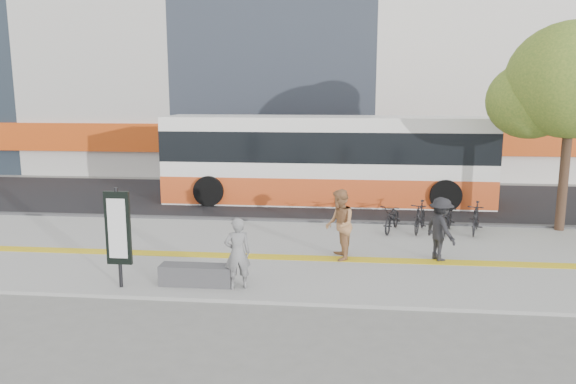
# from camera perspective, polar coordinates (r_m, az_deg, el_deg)

# --- Properties ---
(ground) EXTENTS (120.00, 120.00, 0.00)m
(ground) POSITION_cam_1_polar(r_m,az_deg,el_deg) (13.18, 3.06, -8.54)
(ground) COLOR slate
(ground) RESTS_ON ground
(sidewalk) EXTENTS (40.00, 7.00, 0.08)m
(sidewalk) POSITION_cam_1_polar(r_m,az_deg,el_deg) (14.60, 3.36, -6.48)
(sidewalk) COLOR gray
(sidewalk) RESTS_ON ground
(tactile_strip) EXTENTS (40.00, 0.45, 0.01)m
(tactile_strip) POSITION_cam_1_polar(r_m,az_deg,el_deg) (14.10, 3.27, -6.89)
(tactile_strip) COLOR gold
(tactile_strip) RESTS_ON sidewalk
(street) EXTENTS (40.00, 8.00, 0.06)m
(street) POSITION_cam_1_polar(r_m,az_deg,el_deg) (21.88, 4.25, -0.79)
(street) COLOR black
(street) RESTS_ON ground
(curb) EXTENTS (40.00, 0.25, 0.14)m
(curb) POSITION_cam_1_polar(r_m,az_deg,el_deg) (17.96, 3.87, -3.14)
(curb) COLOR #3A3A3D
(curb) RESTS_ON ground
(bench) EXTENTS (1.60, 0.45, 0.45)m
(bench) POSITION_cam_1_polar(r_m,az_deg,el_deg) (12.35, -9.49, -8.49)
(bench) COLOR #3A3A3D
(bench) RESTS_ON sidewalk
(signboard) EXTENTS (0.55, 0.10, 2.20)m
(signboard) POSITION_cam_1_polar(r_m,az_deg,el_deg) (12.30, -17.24, -3.75)
(signboard) COLOR black
(signboard) RESTS_ON sidewalk
(street_tree) EXTENTS (4.40, 3.80, 6.31)m
(street_tree) POSITION_cam_1_polar(r_m,az_deg,el_deg) (18.49, 27.24, 10.03)
(street_tree) COLOR #342117
(street_tree) RESTS_ON sidewalk
(bus) EXTENTS (12.31, 2.92, 3.28)m
(bus) POSITION_cam_1_polar(r_m,az_deg,el_deg) (21.13, 3.98, 3.14)
(bus) COLOR white
(bus) RESTS_ON street
(bicycle_row) EXTENTS (3.42, 1.70, 0.94)m
(bicycle_row) POSITION_cam_1_polar(r_m,az_deg,el_deg) (17.09, 14.79, -2.62)
(bicycle_row) COLOR black
(bicycle_row) RESTS_ON sidewalk
(seated_woman) EXTENTS (0.66, 0.54, 1.56)m
(seated_woman) POSITION_cam_1_polar(r_m,az_deg,el_deg) (11.87, -5.27, -6.35)
(seated_woman) COLOR black
(seated_woman) RESTS_ON sidewalk
(pedestrian_tan) EXTENTS (0.79, 0.95, 1.79)m
(pedestrian_tan) POSITION_cam_1_polar(r_m,az_deg,el_deg) (13.87, 5.37, -3.40)
(pedestrian_tan) COLOR #A97549
(pedestrian_tan) RESTS_ON sidewalk
(pedestrian_dark) EXTENTS (1.01, 1.20, 1.61)m
(pedestrian_dark) POSITION_cam_1_polar(r_m,az_deg,el_deg) (14.28, 15.57, -3.73)
(pedestrian_dark) COLOR black
(pedestrian_dark) RESTS_ON sidewalk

